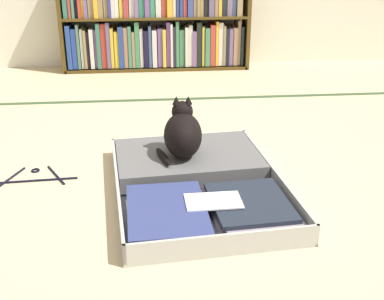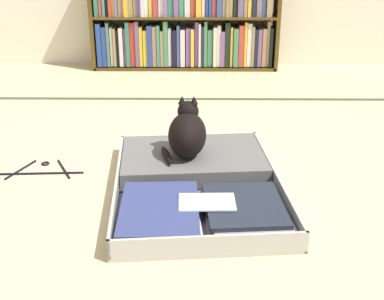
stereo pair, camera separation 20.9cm
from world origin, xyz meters
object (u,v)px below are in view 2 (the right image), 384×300
Objects in this scene: bookshelf at (184,19)px; black_cat at (187,133)px; open_suitcase at (196,180)px; clothes_hanger at (42,170)px.

black_cat is (0.07, -2.07, -0.21)m from bookshelf.
bookshelf is 1.50× the size of open_suitcase.
bookshelf reaches higher than open_suitcase.
black_cat is at bearing -88.11° from bookshelf.
open_suitcase reaches higher than clothes_hanger.
clothes_hanger is (-0.74, 0.17, -0.04)m from open_suitcase.
clothes_hanger is at bearing -107.00° from bookshelf.
open_suitcase is at bearing -87.20° from bookshelf.
bookshelf is 2.08m from black_cat.
bookshelf is 3.79× the size of clothes_hanger.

